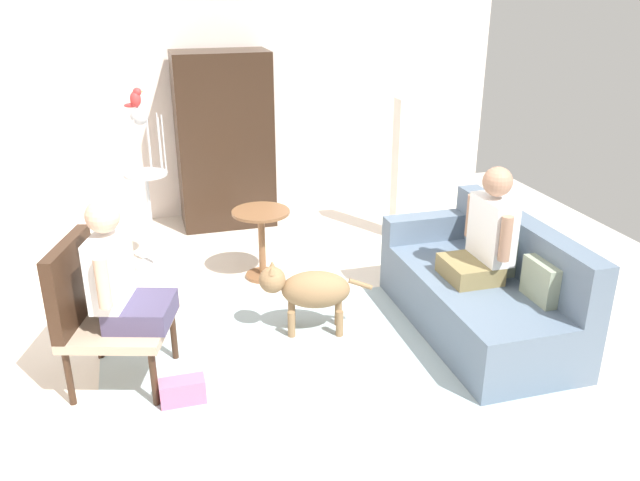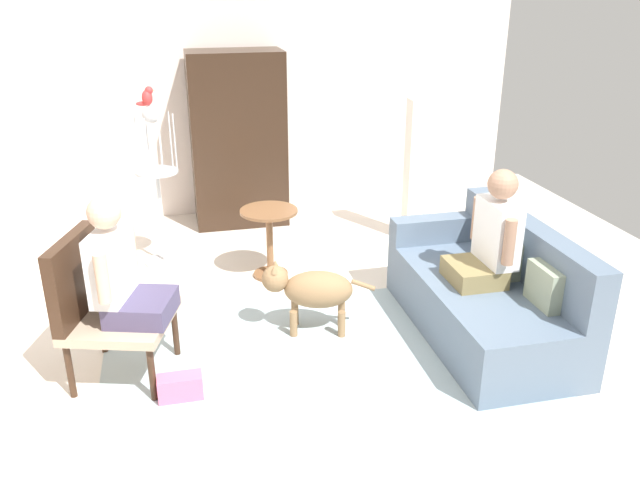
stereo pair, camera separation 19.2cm
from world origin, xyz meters
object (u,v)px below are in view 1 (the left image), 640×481
Objects in this scene: person_on_armchair at (120,276)px; handbag at (183,391)px; person_on_couch at (486,235)px; bird_cage_stand at (147,191)px; armchair at (96,306)px; round_end_table at (262,235)px; column_lamp at (403,170)px; armoire_cabinet at (224,141)px; dog at (309,289)px; parrot at (135,98)px; couch at (482,290)px.

handbag is (0.30, -0.34, -0.68)m from person_on_armchair.
person_on_couch is 2.96m from bird_cage_stand.
armchair reaches higher than round_end_table.
person_on_couch is at bearing -95.31° from column_lamp.
column_lamp is at bearing 34.95° from person_on_armchair.
armoire_cabinet is (-1.46, 2.84, 0.14)m from person_on_couch.
round_end_table is at bearing 43.94° from armchair.
bird_cage_stand reaches higher than round_end_table.
round_end_table is at bearing 97.89° from dog.
bird_cage_stand is (0.40, 1.77, 0.18)m from armchair.
parrot is 0.12× the size of column_lamp.
person_on_armchair is at bearing -145.05° from column_lamp.
column_lamp is at bearing 1.61° from parrot.
couch is 2.16× the size of person_on_armchair.
couch is at bearing -94.34° from column_lamp.
armchair is 5.80× the size of parrot.
round_end_table is 1.69m from column_lamp.
person_on_armchair reaches higher than dog.
column_lamp is 1.89m from armoire_cabinet.
round_end_table reaches higher than dog.
bird_cage_stand is 0.82m from parrot.
dog is (1.46, 0.24, -0.21)m from armchair.
person_on_armchair is 3.31m from column_lamp.
handbag is at bearing -117.02° from round_end_table.
dog is 1.21m from handbag.
armoire_cabinet is (-1.64, 0.91, 0.20)m from column_lamp.
round_end_table is 2.24× the size of handbag.
person_on_couch reaches higher than armchair.
bird_cage_stand reaches higher than handbag.
armoire_cabinet is at bearing 151.00° from column_lamp.
dog is 0.58× the size of column_lamp.
column_lamp is 0.78× the size of armoire_cabinet.
armoire_cabinet reaches higher than person_on_couch.
armchair is at bearing -170.67° from dog.
parrot is (-0.93, 0.50, 1.14)m from round_end_table.
dog is at bearing -82.11° from round_end_table.
armchair is 2.71m from person_on_couch.
armchair is 0.67× the size of bird_cage_stand.
column_lamp is (2.71, 1.90, -0.06)m from person_on_armchair.
armoire_cabinet is at bearing 95.09° from dog.
parrot reaches higher than couch.
person_on_couch is 0.56× the size of bird_cage_stand.
armoire_cabinet is (-0.22, 2.51, 0.56)m from dog.
couch is 1.20× the size of bird_cage_stand.
armoire_cabinet is at bearing 48.95° from parrot.
person_on_couch is 3.07m from parrot.
armoire_cabinet is at bearing 76.27° from handbag.
armoire_cabinet reaches higher than column_lamp.
couch reaches higher than dog.
dog is (-1.27, 0.30, 0.04)m from couch.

